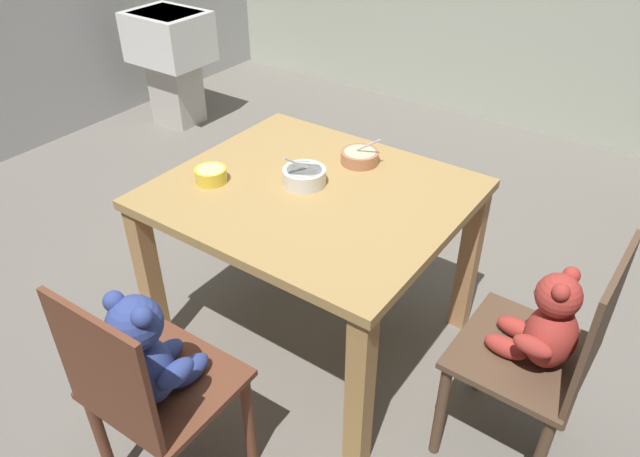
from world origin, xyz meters
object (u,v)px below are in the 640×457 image
(porridge_bowl_white_center, at_px, (304,176))
(sink_basin, at_px, (171,52))
(porridge_bowl_terracotta_far_center, at_px, (360,157))
(dining_table, at_px, (312,216))
(teddy_chair_near_front, at_px, (147,370))
(porridge_bowl_yellow_near_left, at_px, (211,175))
(teddy_chair_near_right, at_px, (545,340))

(porridge_bowl_white_center, bearing_deg, sink_basin, 149.48)
(porridge_bowl_terracotta_far_center, distance_m, porridge_bowl_white_center, 0.27)
(dining_table, bearing_deg, porridge_bowl_terracotta_far_center, 83.78)
(porridge_bowl_terracotta_far_center, height_order, sink_basin, porridge_bowl_terracotta_far_center)
(teddy_chair_near_front, height_order, porridge_bowl_white_center, porridge_bowl_white_center)
(porridge_bowl_yellow_near_left, bearing_deg, teddy_chair_near_right, 5.11)
(dining_table, distance_m, teddy_chair_near_front, 0.83)
(porridge_bowl_white_center, bearing_deg, teddy_chair_near_right, -4.34)
(teddy_chair_near_front, relative_size, porridge_bowl_white_center, 5.02)
(porridge_bowl_yellow_near_left, bearing_deg, porridge_bowl_terracotta_far_center, 50.08)
(teddy_chair_near_front, bearing_deg, teddy_chair_near_right, -49.42)
(teddy_chair_near_front, distance_m, sink_basin, 2.90)
(teddy_chair_near_right, bearing_deg, sink_basin, -21.92)
(teddy_chair_near_right, height_order, sink_basin, teddy_chair_near_right)
(dining_table, relative_size, porridge_bowl_yellow_near_left, 9.07)
(porridge_bowl_yellow_near_left, xyz_separation_m, sink_basin, (-1.71, 1.36, -0.23))
(porridge_bowl_yellow_near_left, relative_size, sink_basin, 0.15)
(teddy_chair_near_right, distance_m, porridge_bowl_terracotta_far_center, 0.95)
(dining_table, height_order, porridge_bowl_yellow_near_left, porridge_bowl_yellow_near_left)
(porridge_bowl_white_center, distance_m, sink_basin, 2.34)
(teddy_chair_near_front, relative_size, porridge_bowl_yellow_near_left, 7.23)
(sink_basin, bearing_deg, porridge_bowl_yellow_near_left, -38.47)
(porridge_bowl_white_center, bearing_deg, teddy_chair_near_front, -84.72)
(porridge_bowl_terracotta_far_center, bearing_deg, teddy_chair_near_front, -89.96)
(teddy_chair_near_right, relative_size, porridge_bowl_yellow_near_left, 7.44)
(teddy_chair_near_right, xyz_separation_m, sink_basin, (-2.94, 1.25, -0.01))
(porridge_bowl_yellow_near_left, bearing_deg, porridge_bowl_white_center, 32.22)
(dining_table, height_order, porridge_bowl_terracotta_far_center, porridge_bowl_terracotta_far_center)
(dining_table, distance_m, porridge_bowl_yellow_near_left, 0.40)
(porridge_bowl_terracotta_far_center, bearing_deg, porridge_bowl_yellow_near_left, -129.92)
(teddy_chair_near_front, bearing_deg, porridge_bowl_yellow_near_left, 27.68)
(porridge_bowl_white_center, xyz_separation_m, sink_basin, (-2.00, 1.18, -0.23))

